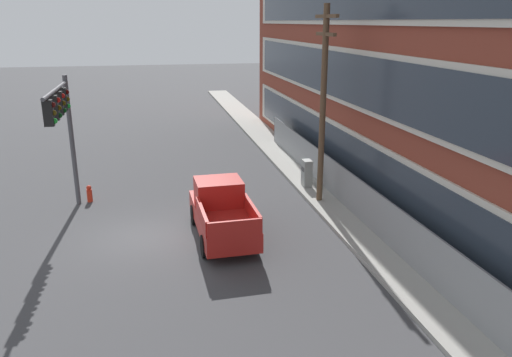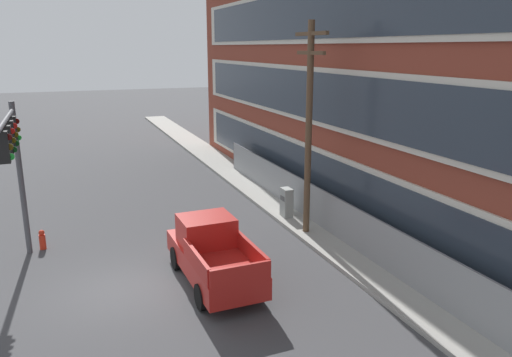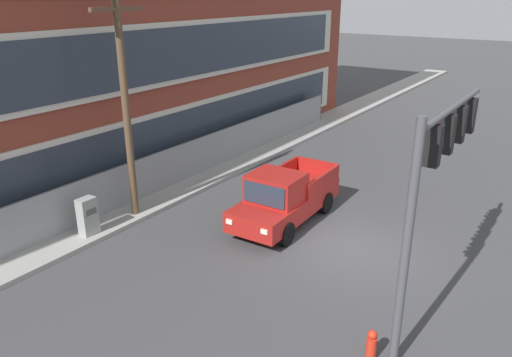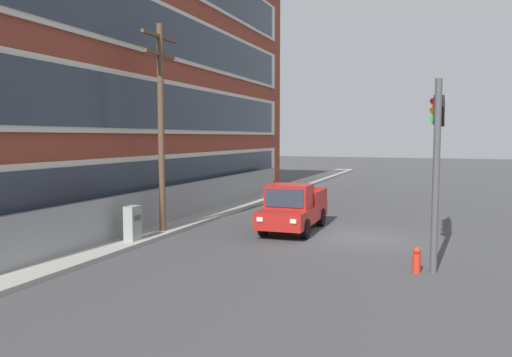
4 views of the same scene
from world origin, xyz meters
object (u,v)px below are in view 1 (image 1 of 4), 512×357
Objects in this scene: traffic_signal_mast at (62,117)px; pickup_truck_red at (222,212)px; electrical_cabinet at (307,175)px; utility_pole_near_corner at (323,98)px; fire_hydrant at (89,194)px.

traffic_signal_mast is 1.11× the size of pickup_truck_red.
utility_pole_near_corner is at bearing -1.24° from electrical_cabinet.
utility_pole_near_corner is 4.49m from electrical_cabinet.
electrical_cabinet reaches higher than fire_hydrant.
utility_pole_near_corner is 11.28m from fire_hydrant.
utility_pole_near_corner reaches higher than electrical_cabinet.
utility_pole_near_corner is 5.88× the size of electrical_cabinet.
electrical_cabinet is at bearing 98.57° from traffic_signal_mast.
fire_hydrant is at bearing -91.74° from electrical_cabinet.
utility_pole_near_corner reaches higher than traffic_signal_mast.
traffic_signal_mast is 11.33m from electrical_cabinet.
pickup_truck_red is 3.56× the size of electrical_cabinet.
pickup_truck_red is 6.66m from utility_pole_near_corner.
pickup_truck_red reaches higher than electrical_cabinet.
fire_hydrant is (-0.31, -10.19, -0.35)m from electrical_cabinet.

